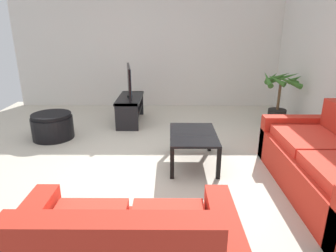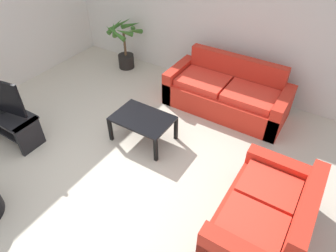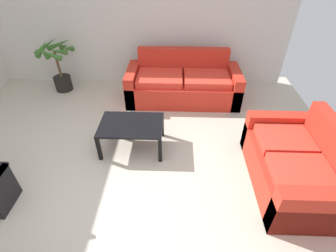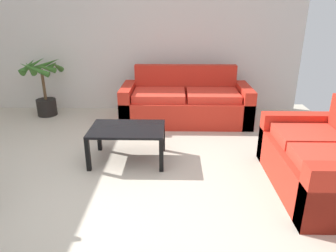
# 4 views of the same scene
# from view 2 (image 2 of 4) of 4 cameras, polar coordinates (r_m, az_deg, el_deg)

# --- Properties ---
(ground_plane) EXTENTS (6.60, 6.60, 0.00)m
(ground_plane) POSITION_cam_2_polar(r_m,az_deg,el_deg) (4.50, -12.24, -7.68)
(ground_plane) COLOR beige
(wall_back) EXTENTS (6.00, 0.06, 2.70)m
(wall_back) POSITION_cam_2_polar(r_m,az_deg,el_deg) (5.86, 6.81, 20.63)
(wall_back) COLOR silver
(wall_back) RESTS_ON ground
(couch_main) EXTENTS (2.11, 0.90, 0.90)m
(couch_main) POSITION_cam_2_polar(r_m,az_deg,el_deg) (5.41, 11.14, 5.94)
(couch_main) COLOR red
(couch_main) RESTS_ON ground
(couch_loveseat) EXTENTS (0.90, 1.51, 0.90)m
(couch_loveseat) POSITION_cam_2_polar(r_m,az_deg,el_deg) (3.70, 17.97, -16.37)
(couch_loveseat) COLOR red
(couch_loveseat) RESTS_ON ground
(tv_stand) EXTENTS (1.10, 0.45, 0.50)m
(tv_stand) POSITION_cam_2_polar(r_m,az_deg,el_deg) (5.31, -28.46, 0.88)
(tv_stand) COLOR black
(tv_stand) RESTS_ON ground
(coffee_table) EXTENTS (0.91, 0.62, 0.44)m
(coffee_table) POSITION_cam_2_polar(r_m,az_deg,el_deg) (4.61, -4.87, 1.05)
(coffee_table) COLOR black
(coffee_table) RESTS_ON ground
(potted_palm) EXTENTS (0.75, 0.70, 1.02)m
(potted_palm) POSITION_cam_2_polar(r_m,az_deg,el_deg) (6.62, -8.24, 15.15)
(potted_palm) COLOR black
(potted_palm) RESTS_ON ground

